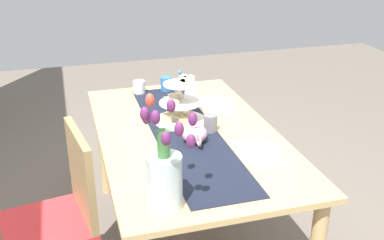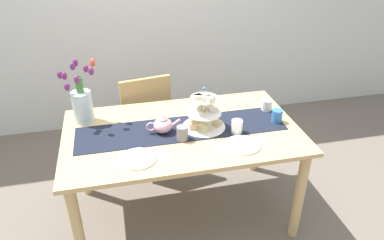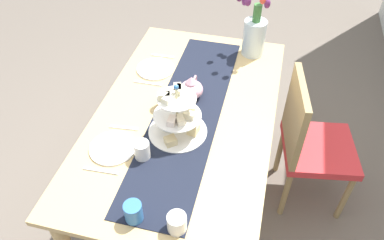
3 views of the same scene
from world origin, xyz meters
TOP-DOWN VIEW (x-y plane):
  - dining_table at (0.00, 0.00)m, footprint 1.61×0.95m
  - chair_left at (-0.20, 0.70)m, footprint 0.48×0.48m
  - table_runner at (0.00, 0.01)m, footprint 1.44×0.35m
  - tiered_cake_stand at (0.15, 0.00)m, footprint 0.30×0.30m
  - teapot at (-0.13, 0.00)m, footprint 0.24×0.13m
  - tulip_vase at (-0.65, 0.27)m, footprint 0.26×0.22m
  - cream_jug at (0.68, 0.14)m, footprint 0.08×0.08m
  - dinner_plate_left at (-0.33, -0.28)m, footprint 0.23×0.23m
  - fork_left at (-0.48, -0.28)m, footprint 0.02×0.15m
  - knife_left at (-0.19, -0.28)m, footprint 0.02×0.17m
  - dinner_plate_right at (0.34, -0.28)m, footprint 0.23×0.23m
  - fork_right at (0.19, -0.28)m, footprint 0.03×0.15m
  - knife_right at (0.48, -0.28)m, footprint 0.02×0.17m
  - mug_grey at (-0.02, -0.12)m, footprint 0.08×0.08m
  - mug_white_text at (0.35, -0.12)m, footprint 0.08×0.08m
  - mug_orange at (0.68, -0.04)m, footprint 0.08×0.08m

SIDE VIEW (x-z plane):
  - chair_left at x=-0.20m, z-range 0.05..0.96m
  - dining_table at x=0.00m, z-range 0.27..1.02m
  - table_runner at x=0.00m, z-range 0.75..0.76m
  - fork_left at x=-0.48m, z-range 0.75..0.76m
  - knife_left at x=-0.19m, z-range 0.75..0.76m
  - fork_right at x=0.19m, z-range 0.75..0.76m
  - knife_right at x=0.48m, z-range 0.75..0.76m
  - dinner_plate_left at x=-0.33m, z-range 0.75..0.76m
  - dinner_plate_right at x=0.34m, z-range 0.75..0.76m
  - cream_jug at x=0.68m, z-range 0.75..0.84m
  - mug_white_text at x=0.35m, z-range 0.75..0.85m
  - mug_orange at x=0.68m, z-range 0.75..0.85m
  - mug_grey at x=-0.02m, z-range 0.76..0.85m
  - teapot at x=-0.13m, z-range 0.74..0.88m
  - tiered_cake_stand at x=0.15m, z-range 0.71..1.01m
  - tulip_vase at x=-0.65m, z-range 0.68..1.13m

